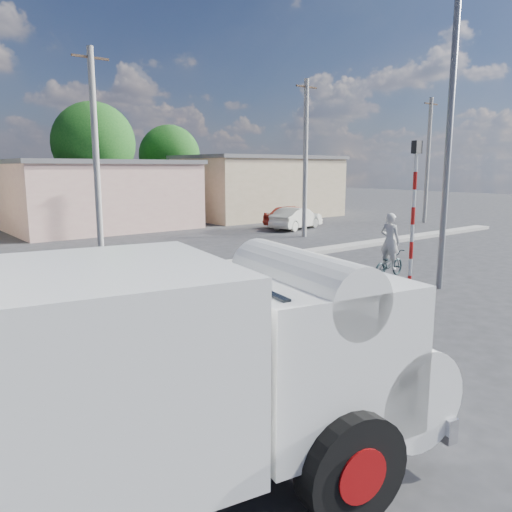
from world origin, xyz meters
TOP-DOWN VIEW (x-y plane):
  - ground_plane at (0.00, 0.00)m, footprint 120.00×120.00m
  - median at (0.00, 8.00)m, footprint 40.00×0.80m
  - truck at (-7.02, -2.43)m, footprint 6.87×3.53m
  - bicycle at (4.32, 3.09)m, footprint 1.81×0.85m
  - cyclist at (4.32, 3.09)m, footprint 0.54×0.74m
  - car_cream at (10.96, 14.70)m, footprint 4.11×2.32m
  - car_red at (11.54, 15.72)m, footprint 4.17×2.09m
  - traffic_pole at (3.20, 1.50)m, footprint 0.28×0.18m
  - streetlight at (4.14, 1.20)m, footprint 2.34×0.22m
  - building_row at (1.10, 22.00)m, footprint 37.80×7.30m
  - utility_poles at (3.25, 12.00)m, footprint 35.40×0.24m

SIDE VIEW (x-z plane):
  - ground_plane at x=0.00m, z-range 0.00..0.00m
  - median at x=0.00m, z-range 0.00..0.16m
  - bicycle at x=4.32m, z-range 0.00..0.91m
  - car_cream at x=10.96m, z-range 0.00..1.28m
  - car_red at x=11.54m, z-range 0.00..1.36m
  - cyclist at x=4.32m, z-range 0.00..1.86m
  - truck at x=-7.02m, z-range 0.15..2.85m
  - building_row at x=1.10m, z-range -0.09..4.35m
  - traffic_pole at x=3.20m, z-range 0.41..4.77m
  - utility_poles at x=3.25m, z-range 0.07..8.07m
  - streetlight at x=4.14m, z-range 0.46..9.46m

